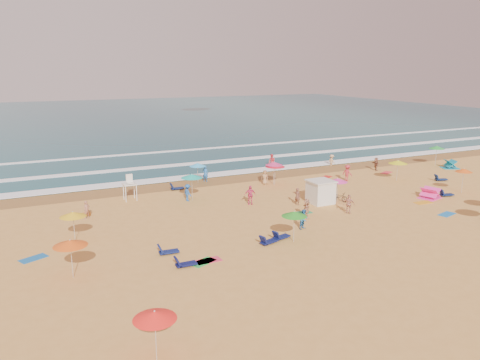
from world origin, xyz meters
name	(u,v)px	position (x,y,z in m)	size (l,w,h in m)	color
ground	(261,213)	(0.00, 0.00, 0.00)	(220.00, 220.00, 0.00)	gold
ocean	(100,119)	(0.00, 84.00, 0.00)	(220.00, 140.00, 0.18)	#0C4756
wet_sand	(207,182)	(0.00, 12.50, 0.01)	(220.00, 220.00, 0.00)	olive
surf_foam	(182,166)	(0.00, 21.32, 0.10)	(200.00, 18.70, 0.05)	white
cabana	(321,192)	(6.34, 0.38, 1.00)	(2.00, 2.00, 2.00)	silver
cabana_roof	(321,181)	(6.34, 0.38, 2.06)	(2.20, 2.20, 0.12)	silver
bicycle	(339,197)	(8.24, 0.08, 0.43)	(0.57, 1.65, 0.87)	black
lifeguard_stand	(130,189)	(-9.18, 8.76, 1.05)	(1.20, 1.20, 2.10)	white
beach_umbrellas	(281,187)	(1.68, -0.36, 2.16)	(61.16, 30.62, 0.77)	#157BB8
loungers	(323,214)	(4.27, -2.96, 0.17)	(34.38, 18.85, 0.34)	#0D1244
towels	(264,220)	(-0.65, -1.83, 0.01)	(46.88, 20.86, 0.03)	red
popup_tents	(442,176)	(23.16, 1.74, 0.60)	(15.39, 11.12, 1.20)	#FB37A5
beachgoers	(265,185)	(3.52, 5.91, 0.77)	(46.22, 23.55, 2.05)	brown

